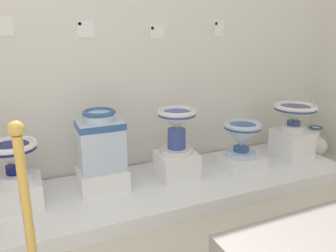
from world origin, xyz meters
TOP-DOWN VIEW (x-y plane):
  - display_platform at (1.99, 1.97)m, footprint 3.20×0.90m
  - plinth_block_slender_white at (0.73, 2.05)m, footprint 0.34×0.33m
  - antique_toilet_slender_white at (0.73, 2.05)m, footprint 0.35×0.35m
  - plinth_block_leftmost at (1.36, 2.05)m, footprint 0.38×0.30m
  - antique_toilet_leftmost at (1.36, 2.05)m, footprint 0.35×0.28m
  - plinth_block_squat_floral at (2.00, 2.02)m, footprint 0.33×0.31m
  - antique_toilet_squat_floral at (2.00, 2.02)m, footprint 0.34×0.34m
  - plinth_block_rightmost at (2.65, 1.97)m, footprint 0.39×0.33m
  - antique_toilet_rightmost at (2.65, 1.97)m, footprint 0.36×0.36m
  - plinth_block_broad_patterned at (3.28, 1.98)m, footprint 0.30×0.35m
  - antique_toilet_broad_patterned at (3.28, 1.98)m, footprint 0.41×0.41m
  - info_placard_first at (0.77, 2.43)m, footprint 0.14×0.01m
  - info_placard_second at (1.37, 2.43)m, footprint 0.14×0.01m
  - info_placard_third at (2.00, 2.43)m, footprint 0.14×0.01m
  - info_placard_fourth at (2.65, 2.43)m, footprint 0.11×0.01m
  - decorative_vase_companion at (3.72, 2.09)m, footprint 0.28×0.28m

SIDE VIEW (x-z plane):
  - display_platform at x=1.99m, z-range 0.00..0.12m
  - decorative_vase_companion at x=3.72m, z-range -0.03..0.33m
  - plinth_block_rightmost at x=2.65m, z-range 0.12..0.23m
  - plinth_block_leftmost at x=1.36m, z-range 0.12..0.29m
  - plinth_block_slender_white at x=0.73m, z-range 0.12..0.31m
  - plinth_block_squat_floral at x=2.00m, z-range 0.12..0.34m
  - plinth_block_broad_patterned at x=3.28m, z-range 0.12..0.40m
  - antique_toilet_rightmost at x=2.65m, z-range 0.26..0.59m
  - antique_toilet_slender_white at x=0.73m, z-range 0.35..0.65m
  - antique_toilet_leftmost at x=1.36m, z-range 0.30..0.78m
  - antique_toilet_broad_patterned at x=3.28m, z-range 0.44..0.71m
  - antique_toilet_squat_floral at x=2.00m, z-range 0.40..0.79m
  - info_placard_third at x=2.00m, z-range 1.29..1.40m
  - info_placard_second at x=1.37m, z-range 1.30..1.44m
  - info_placard_fourth at x=2.65m, z-range 1.30..1.46m
  - info_placard_first at x=0.77m, z-range 1.31..1.46m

